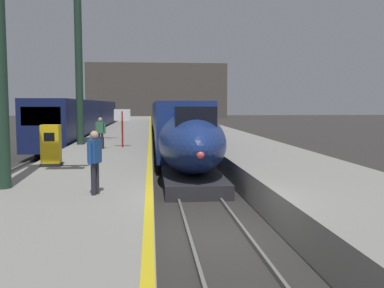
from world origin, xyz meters
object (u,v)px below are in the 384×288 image
at_px(passenger_near_edge, 100,131).
at_px(rolling_suitcase, 100,142).
at_px(regional_train_adjacent, 86,118).
at_px(station_column_mid, 78,40).
at_px(ticket_machine_yellow, 51,147).
at_px(passenger_mid_platform, 95,157).
at_px(departure_info_board, 122,120).
at_px(highspeed_train_main, 168,120).

xyz_separation_m(passenger_near_edge, rolling_suitcase, (-0.08, 0.52, -0.69)).
bearing_deg(regional_train_adjacent, rolling_suitcase, -79.81).
xyz_separation_m(regional_train_adjacent, station_column_mid, (2.20, -17.83, 5.06)).
height_order(station_column_mid, ticket_machine_yellow, station_column_mid).
distance_m(station_column_mid, passenger_mid_platform, 16.07).
bearing_deg(ticket_machine_yellow, passenger_near_edge, 79.93).
height_order(passenger_near_edge, ticket_machine_yellow, passenger_near_edge).
xyz_separation_m(passenger_near_edge, departure_info_board, (1.11, 0.86, 0.52)).
bearing_deg(departure_info_board, rolling_suitcase, -164.50).
relative_size(station_column_mid, passenger_near_edge, 6.12).
height_order(passenger_mid_platform, departure_info_board, departure_info_board).
distance_m(regional_train_adjacent, ticket_machine_yellow, 27.29).
xyz_separation_m(station_column_mid, rolling_suitcase, (1.42, -2.31, -5.83)).
bearing_deg(rolling_suitcase, regional_train_adjacent, 100.19).
distance_m(passenger_near_edge, passenger_mid_platform, 12.20).
bearing_deg(ticket_machine_yellow, passenger_mid_platform, -67.26).
relative_size(rolling_suitcase, departure_info_board, 0.46).
relative_size(station_column_mid, passenger_mid_platform, 6.12).
bearing_deg(station_column_mid, highspeed_train_main, 69.89).
height_order(highspeed_train_main, regional_train_adjacent, regional_train_adjacent).
height_order(highspeed_train_main, rolling_suitcase, highspeed_train_main).
bearing_deg(highspeed_train_main, ticket_machine_yellow, -102.30).
bearing_deg(ticket_machine_yellow, station_column_mid, 92.15).
bearing_deg(ticket_machine_yellow, departure_info_board, 72.90).
relative_size(highspeed_train_main, departure_info_board, 26.86).
bearing_deg(regional_train_adjacent, ticket_machine_yellow, -84.64).
distance_m(highspeed_train_main, rolling_suitcase, 18.97).
xyz_separation_m(highspeed_train_main, passenger_mid_platform, (-3.18, -31.09, 0.08)).
relative_size(regional_train_adjacent, station_column_mid, 3.54).
height_order(passenger_near_edge, departure_info_board, departure_info_board).
height_order(highspeed_train_main, passenger_near_edge, highspeed_train_main).
distance_m(station_column_mid, departure_info_board, 5.67).
height_order(highspeed_train_main, passenger_mid_platform, highspeed_train_main).
bearing_deg(rolling_suitcase, departure_info_board, 15.50).
distance_m(regional_train_adjacent, rolling_suitcase, 20.48).
relative_size(passenger_mid_platform, departure_info_board, 0.80).
distance_m(station_column_mid, rolling_suitcase, 6.43).
height_order(rolling_suitcase, ticket_machine_yellow, ticket_machine_yellow).
height_order(highspeed_train_main, ticket_machine_yellow, highspeed_train_main).
bearing_deg(station_column_mid, passenger_mid_platform, -79.72).
distance_m(rolling_suitcase, departure_info_board, 1.73).
relative_size(ticket_machine_yellow, departure_info_board, 0.75).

